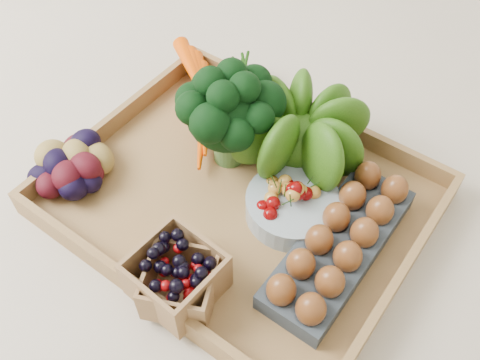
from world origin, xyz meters
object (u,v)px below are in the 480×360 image
Objects in this scene: cherry_bowl at (292,206)px; egg_carton at (339,247)px; broccoli at (228,129)px; tray at (240,201)px.

cherry_bowl reaches higher than egg_carton.
broccoli is at bearing 166.84° from egg_carton.
cherry_bowl reaches higher than tray.
tray is 0.09m from cherry_bowl.
egg_carton is (0.24, -0.06, -0.05)m from broccoli.
egg_carton is at bearing -12.75° from cherry_bowl.
broccoli is at bearing 166.38° from cherry_bowl.
cherry_bowl is at bearing -13.62° from broccoli.
cherry_bowl is 0.10m from egg_carton.
cherry_bowl is 0.50× the size of egg_carton.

